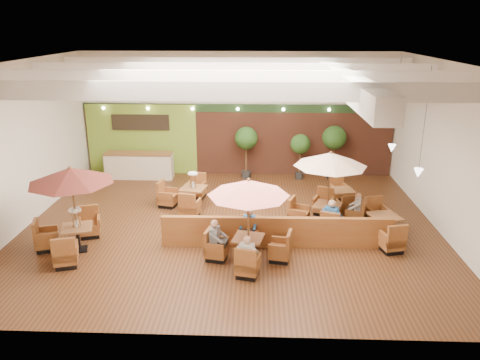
{
  "coord_description": "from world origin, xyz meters",
  "views": [
    {
      "loc": [
        0.9,
        -14.77,
        6.63
      ],
      "look_at": [
        0.3,
        0.5,
        1.5
      ],
      "focal_mm": 35.0,
      "sensor_mm": 36.0,
      "label": 1
    }
  ],
  "objects_px": {
    "service_counter": "(139,165)",
    "topiary_0": "(246,140)",
    "topiary_2": "(334,140)",
    "diner_4": "(356,206)",
    "table_1": "(248,205)",
    "table_5": "(342,199)",
    "table_4": "(384,227)",
    "diner_2": "(216,236)",
    "table_0": "(70,191)",
    "diner_0": "(247,251)",
    "diner_3": "(332,215)",
    "diner_1": "(249,224)",
    "topiary_1": "(300,146)",
    "table_2": "(330,176)",
    "booth_divider": "(277,232)",
    "table_3": "(187,196)"
  },
  "relations": [
    {
      "from": "table_0",
      "to": "diner_4",
      "type": "relative_size",
      "value": 3.77
    },
    {
      "from": "table_1",
      "to": "table_5",
      "type": "distance_m",
      "value": 5.67
    },
    {
      "from": "table_0",
      "to": "diner_3",
      "type": "relative_size",
      "value": 3.26
    },
    {
      "from": "table_4",
      "to": "diner_2",
      "type": "relative_size",
      "value": 3.43
    },
    {
      "from": "table_0",
      "to": "table_3",
      "type": "xyz_separation_m",
      "value": [
        2.85,
        3.7,
        -1.47
      ]
    },
    {
      "from": "service_counter",
      "to": "table_3",
      "type": "xyz_separation_m",
      "value": [
        2.63,
        -3.41,
        -0.13
      ]
    },
    {
      "from": "service_counter",
      "to": "topiary_2",
      "type": "bearing_deg",
      "value": 1.33
    },
    {
      "from": "table_2",
      "to": "table_3",
      "type": "xyz_separation_m",
      "value": [
        -5.08,
        1.5,
        -1.35
      ]
    },
    {
      "from": "topiary_2",
      "to": "diner_4",
      "type": "height_order",
      "value": "topiary_2"
    },
    {
      "from": "booth_divider",
      "to": "diner_1",
      "type": "xyz_separation_m",
      "value": [
        -0.86,
        0.03,
        0.25
      ]
    },
    {
      "from": "table_2",
      "to": "diner_3",
      "type": "distance_m",
      "value": 1.41
    },
    {
      "from": "service_counter",
      "to": "topiary_0",
      "type": "distance_m",
      "value": 4.93
    },
    {
      "from": "table_4",
      "to": "table_5",
      "type": "xyz_separation_m",
      "value": [
        -0.91,
        2.59,
        -0.03
      ]
    },
    {
      "from": "service_counter",
      "to": "topiary_0",
      "type": "xyz_separation_m",
      "value": [
        4.78,
        0.2,
        1.16
      ]
    },
    {
      "from": "table_5",
      "to": "diner_4",
      "type": "height_order",
      "value": "diner_4"
    },
    {
      "from": "table_4",
      "to": "diner_0",
      "type": "bearing_deg",
      "value": -163.76
    },
    {
      "from": "booth_divider",
      "to": "diner_3",
      "type": "distance_m",
      "value": 1.96
    },
    {
      "from": "topiary_0",
      "to": "table_4",
      "type": "bearing_deg",
      "value": -52.57
    },
    {
      "from": "table_0",
      "to": "table_2",
      "type": "bearing_deg",
      "value": -2.07
    },
    {
      "from": "table_3",
      "to": "diner_0",
      "type": "bearing_deg",
      "value": -52.61
    },
    {
      "from": "table_3",
      "to": "diner_2",
      "type": "bearing_deg",
      "value": -58.32
    },
    {
      "from": "table_0",
      "to": "table_5",
      "type": "distance_m",
      "value": 9.66
    },
    {
      "from": "diner_2",
      "to": "service_counter",
      "type": "bearing_deg",
      "value": -140.88
    },
    {
      "from": "table_4",
      "to": "topiary_0",
      "type": "relative_size",
      "value": 1.17
    },
    {
      "from": "service_counter",
      "to": "table_0",
      "type": "xyz_separation_m",
      "value": [
        -0.22,
        -7.11,
        1.35
      ]
    },
    {
      "from": "diner_0",
      "to": "diner_3",
      "type": "height_order",
      "value": "diner_3"
    },
    {
      "from": "diner_1",
      "to": "diner_0",
      "type": "bearing_deg",
      "value": 102.34
    },
    {
      "from": "service_counter",
      "to": "table_0",
      "type": "relative_size",
      "value": 1.07
    },
    {
      "from": "topiary_2",
      "to": "diner_1",
      "type": "distance_m",
      "value": 7.76
    },
    {
      "from": "table_1",
      "to": "topiary_2",
      "type": "bearing_deg",
      "value": 77.18
    },
    {
      "from": "table_1",
      "to": "table_0",
      "type": "bearing_deg",
      "value": -172.57
    },
    {
      "from": "diner_1",
      "to": "diner_4",
      "type": "bearing_deg",
      "value": -142.63
    },
    {
      "from": "topiary_2",
      "to": "diner_2",
      "type": "height_order",
      "value": "topiary_2"
    },
    {
      "from": "booth_divider",
      "to": "table_1",
      "type": "relative_size",
      "value": 2.77
    },
    {
      "from": "table_0",
      "to": "diner_2",
      "type": "distance_m",
      "value": 4.52
    },
    {
      "from": "diner_2",
      "to": "table_3",
      "type": "bearing_deg",
      "value": -149.67
    },
    {
      "from": "topiary_2",
      "to": "diner_4",
      "type": "xyz_separation_m",
      "value": [
        0.05,
        -5.12,
        -1.06
      ]
    },
    {
      "from": "booth_divider",
      "to": "table_4",
      "type": "relative_size",
      "value": 2.62
    },
    {
      "from": "service_counter",
      "to": "table_4",
      "type": "xyz_separation_m",
      "value": [
        9.41,
        -5.84,
        -0.21
      ]
    },
    {
      "from": "table_1",
      "to": "table_2",
      "type": "relative_size",
      "value": 0.94
    },
    {
      "from": "diner_0",
      "to": "diner_4",
      "type": "distance_m",
      "value": 5.07
    },
    {
      "from": "diner_2",
      "to": "diner_4",
      "type": "distance_m",
      "value": 5.25
    },
    {
      "from": "topiary_1",
      "to": "diner_0",
      "type": "height_order",
      "value": "topiary_1"
    },
    {
      "from": "table_1",
      "to": "table_3",
      "type": "height_order",
      "value": "table_1"
    },
    {
      "from": "table_5",
      "to": "topiary_1",
      "type": "bearing_deg",
      "value": 99.28
    },
    {
      "from": "booth_divider",
      "to": "diner_3",
      "type": "height_order",
      "value": "diner_3"
    },
    {
      "from": "diner_3",
      "to": "diner_2",
      "type": "bearing_deg",
      "value": -126.19
    },
    {
      "from": "topiary_0",
      "to": "diner_1",
      "type": "relative_size",
      "value": 3.05
    },
    {
      "from": "table_3",
      "to": "diner_2",
      "type": "xyz_separation_m",
      "value": [
        1.49,
        -4.12,
        0.3
      ]
    },
    {
      "from": "service_counter",
      "to": "diner_4",
      "type": "bearing_deg",
      "value": -29.53
    }
  ]
}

